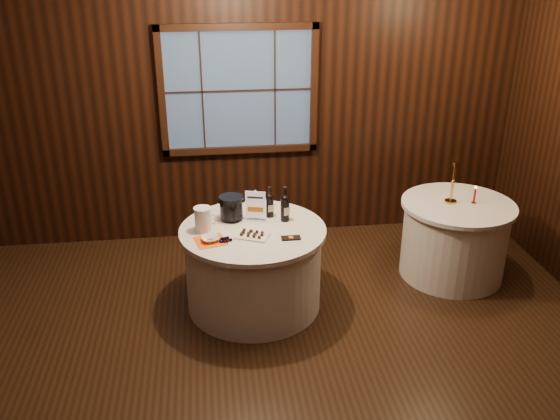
{
  "coord_description": "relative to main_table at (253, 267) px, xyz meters",
  "views": [
    {
      "loc": [
        -0.36,
        -3.62,
        3.01
      ],
      "look_at": [
        0.23,
        0.9,
        0.98
      ],
      "focal_mm": 38.0,
      "sensor_mm": 36.0,
      "label": 1
    }
  ],
  "objects": [
    {
      "name": "port_bottle_left",
      "position": [
        0.18,
        0.23,
        0.51
      ],
      "size": [
        0.07,
        0.08,
        0.29
      ],
      "rotation": [
        0.0,
        0.0,
        0.17
      ],
      "color": "black",
      "rests_on": "main_table"
    },
    {
      "name": "main_table",
      "position": [
        0.0,
        0.0,
        0.0
      ],
      "size": [
        1.28,
        1.28,
        0.77
      ],
      "color": "silver",
      "rests_on": "ground"
    },
    {
      "name": "brass_candlestick",
      "position": [
        1.93,
        0.33,
        0.53
      ],
      "size": [
        0.12,
        0.12,
        0.41
      ],
      "color": "gold",
      "rests_on": "side_table"
    },
    {
      "name": "red_candle",
      "position": [
        2.13,
        0.27,
        0.45
      ],
      "size": [
        0.05,
        0.05,
        0.18
      ],
      "color": "gold",
      "rests_on": "side_table"
    },
    {
      "name": "orange_napkin",
      "position": [
        -0.37,
        -0.2,
        0.38
      ],
      "size": [
        0.29,
        0.29,
        0.0
      ],
      "primitive_type": "cube",
      "rotation": [
        0.0,
        0.0,
        0.24
      ],
      "color": "#FF5C15",
      "rests_on": "main_table"
    },
    {
      "name": "glass_pitcher",
      "position": [
        -0.42,
        0.01,
        0.49
      ],
      "size": [
        0.2,
        0.15,
        0.22
      ],
      "rotation": [
        0.0,
        0.0,
        -0.15
      ],
      "color": "white",
      "rests_on": "main_table"
    },
    {
      "name": "back_wall",
      "position": [
        0.0,
        1.48,
        1.16
      ],
      "size": [
        6.0,
        0.1,
        3.0
      ],
      "color": "black",
      "rests_on": "ground"
    },
    {
      "name": "port_bottle_right",
      "position": [
        0.3,
        0.12,
        0.52
      ],
      "size": [
        0.08,
        0.09,
        0.32
      ],
      "rotation": [
        0.0,
        0.0,
        0.34
      ],
      "color": "black",
      "rests_on": "main_table"
    },
    {
      "name": "chocolate_box",
      "position": [
        0.3,
        -0.24,
        0.39
      ],
      "size": [
        0.16,
        0.08,
        0.01
      ],
      "primitive_type": "cube",
      "rotation": [
        0.0,
        0.0,
        -0.01
      ],
      "color": "black",
      "rests_on": "main_table"
    },
    {
      "name": "cracker_bowl",
      "position": [
        -0.37,
        -0.2,
        0.4
      ],
      "size": [
        0.16,
        0.16,
        0.04
      ],
      "primitive_type": "imported",
      "rotation": [
        0.0,
        0.0,
        0.15
      ],
      "color": "white",
      "rests_on": "orange_napkin"
    },
    {
      "name": "sign_stand",
      "position": [
        0.04,
        0.16,
        0.48
      ],
      "size": [
        0.18,
        0.12,
        0.29
      ],
      "rotation": [
        0.0,
        0.0,
        -0.27
      ],
      "color": "silver",
      "rests_on": "main_table"
    },
    {
      "name": "ice_bucket",
      "position": [
        -0.17,
        0.21,
        0.5
      ],
      "size": [
        0.22,
        0.22,
        0.22
      ],
      "color": "black",
      "rests_on": "main_table"
    },
    {
      "name": "ground",
      "position": [
        0.0,
        -1.0,
        -0.39
      ],
      "size": [
        6.0,
        6.0,
        0.0
      ],
      "primitive_type": "plane",
      "color": "black",
      "rests_on": "ground"
    },
    {
      "name": "grape_bunch",
      "position": [
        -0.25,
        -0.23,
        0.4
      ],
      "size": [
        0.18,
        0.07,
        0.04
      ],
      "rotation": [
        0.0,
        0.0,
        0.09
      ],
      "color": "black",
      "rests_on": "main_table"
    },
    {
      "name": "chocolate_plate",
      "position": [
        -0.02,
        -0.16,
        0.4
      ],
      "size": [
        0.33,
        0.28,
        0.04
      ],
      "rotation": [
        0.0,
        0.0,
        -0.42
      ],
      "color": "white",
      "rests_on": "main_table"
    },
    {
      "name": "side_table",
      "position": [
        2.0,
        0.3,
        0.0
      ],
      "size": [
        1.08,
        1.08,
        0.77
      ],
      "color": "silver",
      "rests_on": "ground"
    }
  ]
}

